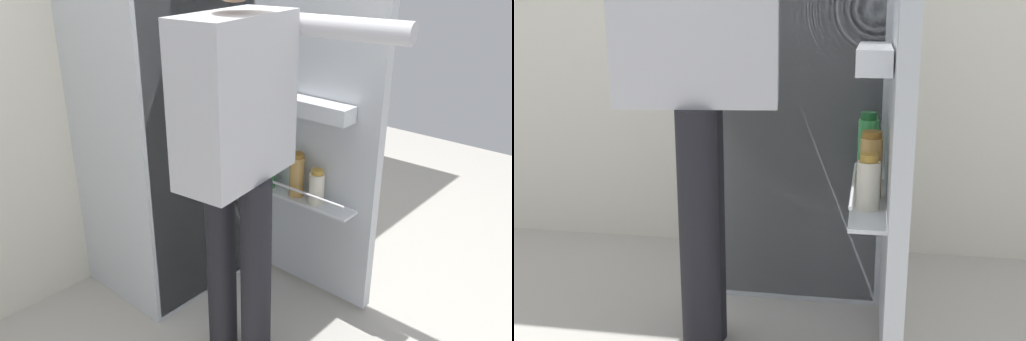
% 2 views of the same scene
% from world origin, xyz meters
% --- Properties ---
extents(ground_plane, '(5.84, 5.84, 0.00)m').
position_xyz_m(ground_plane, '(0.00, 0.00, 0.00)').
color(ground_plane, '#B7B2A8').
extents(kitchen_wall, '(4.40, 0.10, 2.61)m').
position_xyz_m(kitchen_wall, '(0.00, 0.86, 1.30)').
color(kitchen_wall, silver).
rests_on(kitchen_wall, ground_plane).
extents(refrigerator, '(0.73, 1.22, 1.67)m').
position_xyz_m(refrigerator, '(0.03, 0.47, 0.84)').
color(refrigerator, silver).
rests_on(refrigerator, ground_plane).
extents(person, '(0.62, 0.74, 1.63)m').
position_xyz_m(person, '(-0.21, -0.15, 0.99)').
color(person, black).
rests_on(person, ground_plane).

